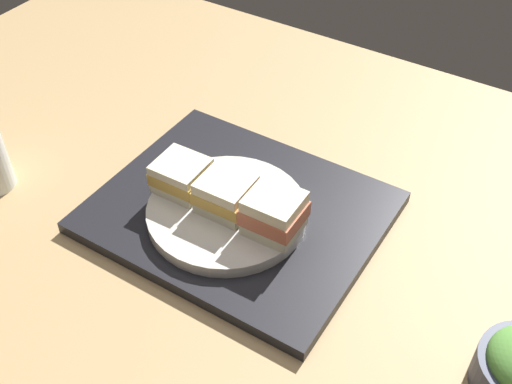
# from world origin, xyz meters

# --- Properties ---
(ground_plane) EXTENTS (1.40, 1.00, 0.03)m
(ground_plane) POSITION_xyz_m (0.00, 0.00, -0.01)
(ground_plane) COLOR tan
(serving_tray) EXTENTS (0.38, 0.31, 0.02)m
(serving_tray) POSITION_xyz_m (-0.05, 0.02, 0.01)
(serving_tray) COLOR black
(serving_tray) RESTS_ON ground_plane
(sandwich_plate) EXTENTS (0.22, 0.22, 0.02)m
(sandwich_plate) POSITION_xyz_m (-0.05, 0.04, 0.03)
(sandwich_plate) COLOR silver
(sandwich_plate) RESTS_ON serving_tray
(sandwich_near) EXTENTS (0.07, 0.07, 0.06)m
(sandwich_near) POSITION_xyz_m (-0.12, 0.04, 0.06)
(sandwich_near) COLOR #EFE5C1
(sandwich_near) RESTS_ON sandwich_plate
(sandwich_middle) EXTENTS (0.07, 0.07, 0.05)m
(sandwich_middle) POSITION_xyz_m (-0.05, 0.04, 0.06)
(sandwich_middle) COLOR #EFE5C1
(sandwich_middle) RESTS_ON sandwich_plate
(sandwich_far) EXTENTS (0.07, 0.06, 0.04)m
(sandwich_far) POSITION_xyz_m (0.02, 0.04, 0.06)
(sandwich_far) COLOR #EFE5C1
(sandwich_far) RESTS_ON sandwich_plate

